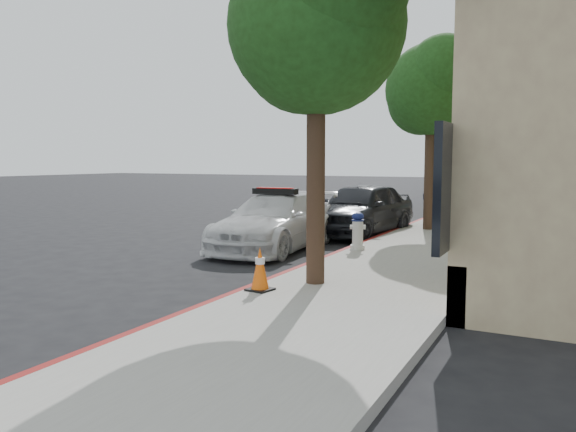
{
  "coord_description": "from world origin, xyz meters",
  "views": [
    {
      "loc": [
        6.58,
        -10.23,
        2.15
      ],
      "look_at": [
        1.4,
        -0.02,
        1.0
      ],
      "focal_mm": 35.0,
      "sensor_mm": 36.0,
      "label": 1
    }
  ],
  "objects_px": {
    "parked_car_far": "(450,188)",
    "parked_car_mid": "(361,209)",
    "police_car": "(275,221)",
    "traffic_cone": "(260,269)",
    "fire_hydrant": "(358,231)"
  },
  "relations": [
    {
      "from": "fire_hydrant",
      "to": "parked_car_mid",
      "type": "bearing_deg",
      "value": 84.42
    },
    {
      "from": "parked_car_far",
      "to": "fire_hydrant",
      "type": "bearing_deg",
      "value": -80.4
    },
    {
      "from": "parked_car_mid",
      "to": "fire_hydrant",
      "type": "height_order",
      "value": "parked_car_mid"
    },
    {
      "from": "traffic_cone",
      "to": "parked_car_far",
      "type": "bearing_deg",
      "value": 93.71
    },
    {
      "from": "fire_hydrant",
      "to": "traffic_cone",
      "type": "relative_size",
      "value": 1.25
    },
    {
      "from": "police_car",
      "to": "parked_car_mid",
      "type": "xyz_separation_m",
      "value": [
        0.97,
        3.4,
        0.08
      ]
    },
    {
      "from": "traffic_cone",
      "to": "police_car",
      "type": "bearing_deg",
      "value": 115.49
    },
    {
      "from": "traffic_cone",
      "to": "fire_hydrant",
      "type": "bearing_deg",
      "value": 90.15
    },
    {
      "from": "parked_car_far",
      "to": "parked_car_mid",
      "type": "bearing_deg",
      "value": -83.86
    },
    {
      "from": "police_car",
      "to": "parked_car_far",
      "type": "xyz_separation_m",
      "value": [
        0.69,
        17.8,
        0.01
      ]
    },
    {
      "from": "parked_car_far",
      "to": "fire_hydrant",
      "type": "distance_m",
      "value": 17.92
    },
    {
      "from": "parked_car_mid",
      "to": "fire_hydrant",
      "type": "distance_m",
      "value": 3.66
    },
    {
      "from": "police_car",
      "to": "parked_car_far",
      "type": "distance_m",
      "value": 17.82
    },
    {
      "from": "police_car",
      "to": "parked_car_mid",
      "type": "relative_size",
      "value": 1.06
    },
    {
      "from": "parked_car_mid",
      "to": "parked_car_far",
      "type": "relative_size",
      "value": 1.07
    }
  ]
}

